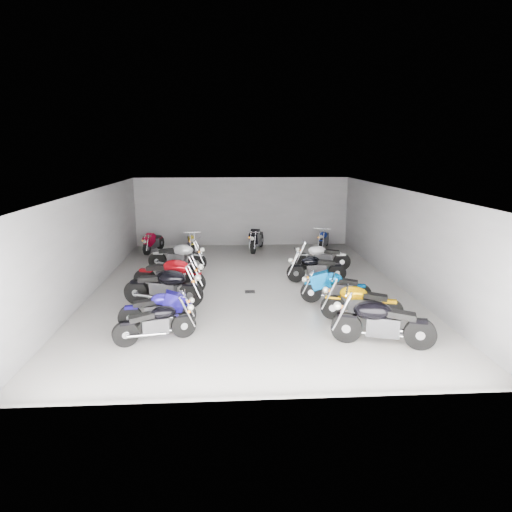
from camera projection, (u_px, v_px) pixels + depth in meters
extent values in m
plane|color=gray|center=(249.00, 287.00, 15.09)|extent=(14.00, 14.00, 0.00)
cube|color=gray|center=(242.00, 212.00, 21.54)|extent=(10.00, 0.10, 3.20)
cube|color=gray|center=(92.00, 242.00, 14.44)|extent=(0.10, 14.00, 3.20)
cube|color=gray|center=(400.00, 238.00, 15.03)|extent=(0.10, 14.00, 3.20)
cube|color=black|center=(249.00, 190.00, 14.37)|extent=(10.00, 14.00, 0.04)
cube|color=black|center=(250.00, 292.00, 14.61)|extent=(0.32, 0.32, 0.01)
cylinder|color=black|center=(184.00, 325.00, 11.00)|extent=(0.61, 0.32, 0.60)
cylinder|color=black|center=(125.00, 334.00, 10.48)|extent=(0.62, 0.34, 0.60)
cube|color=#2D2D30|center=(155.00, 326.00, 10.72)|extent=(0.67, 0.47, 0.38)
ellipsoid|color=black|center=(163.00, 313.00, 10.73)|extent=(0.73, 0.57, 0.34)
cube|color=black|center=(141.00, 317.00, 10.54)|extent=(0.63, 0.44, 0.17)
cylinder|color=black|center=(185.00, 314.00, 11.77)|extent=(0.61, 0.19, 0.60)
cylinder|color=black|center=(130.00, 317.00, 11.55)|extent=(0.62, 0.21, 0.60)
cube|color=#2D2D30|center=(157.00, 312.00, 11.64)|extent=(0.64, 0.35, 0.38)
ellipsoid|color=navy|center=(165.00, 300.00, 11.60)|extent=(0.68, 0.44, 0.34)
cube|color=black|center=(145.00, 303.00, 11.53)|extent=(0.60, 0.33, 0.17)
cylinder|color=black|center=(191.00, 295.00, 13.12)|extent=(0.74, 0.30, 0.73)
cylinder|color=black|center=(137.00, 292.00, 13.38)|extent=(0.75, 0.32, 0.73)
cube|color=#2D2D30|center=(163.00, 290.00, 13.23)|extent=(0.79, 0.49, 0.45)
ellipsoid|color=black|center=(171.00, 278.00, 13.10)|extent=(0.85, 0.61, 0.41)
cube|color=black|center=(151.00, 279.00, 13.21)|extent=(0.74, 0.46, 0.21)
cylinder|color=black|center=(194.00, 283.00, 14.30)|extent=(0.75, 0.35, 0.73)
cylinder|color=black|center=(145.00, 280.00, 14.65)|extent=(0.75, 0.37, 0.73)
cube|color=#2D2D30|center=(169.00, 278.00, 14.45)|extent=(0.81, 0.54, 0.46)
ellipsoid|color=maroon|center=(176.00, 267.00, 14.31)|extent=(0.88, 0.66, 0.41)
cube|color=black|center=(158.00, 267.00, 14.46)|extent=(0.76, 0.50, 0.21)
cylinder|color=black|center=(197.00, 262.00, 17.02)|extent=(0.70, 0.30, 0.69)
cylinder|color=black|center=(158.00, 261.00, 17.28)|extent=(0.71, 0.32, 0.69)
cube|color=#2D2D30|center=(177.00, 259.00, 17.12)|extent=(0.76, 0.48, 0.43)
ellipsoid|color=#AAABB0|center=(183.00, 250.00, 17.00)|extent=(0.81, 0.59, 0.39)
cube|color=black|center=(168.00, 251.00, 17.11)|extent=(0.71, 0.45, 0.20)
cylinder|color=black|center=(346.00, 328.00, 10.70)|extent=(0.74, 0.36, 0.72)
cylinder|color=black|center=(420.00, 334.00, 10.32)|extent=(0.74, 0.38, 0.72)
cube|color=#2D2D30|center=(383.00, 326.00, 10.48)|extent=(0.80, 0.55, 0.45)
ellipsoid|color=black|center=(373.00, 310.00, 10.46)|extent=(0.87, 0.66, 0.41)
cube|color=black|center=(400.00, 315.00, 10.33)|extent=(0.75, 0.51, 0.21)
cylinder|color=black|center=(333.00, 307.00, 12.19)|extent=(0.67, 0.32, 0.66)
cylinder|color=black|center=(391.00, 312.00, 11.84)|extent=(0.67, 0.34, 0.66)
cube|color=#2D2D30|center=(362.00, 306.00, 11.99)|extent=(0.73, 0.49, 0.41)
ellipsoid|color=#C58400|center=(353.00, 293.00, 11.97)|extent=(0.79, 0.60, 0.37)
cube|color=black|center=(375.00, 296.00, 11.85)|extent=(0.68, 0.46, 0.19)
cylinder|color=black|center=(311.00, 292.00, 13.55)|extent=(0.65, 0.28, 0.64)
cylinder|color=black|center=(361.00, 295.00, 13.28)|extent=(0.65, 0.30, 0.64)
cube|color=#2D2D30|center=(336.00, 290.00, 13.39)|extent=(0.70, 0.45, 0.40)
ellipsoid|color=#00519D|center=(329.00, 279.00, 13.36)|extent=(0.75, 0.55, 0.36)
cube|color=black|center=(347.00, 282.00, 13.27)|extent=(0.66, 0.42, 0.18)
cylinder|color=black|center=(296.00, 273.00, 15.65)|extent=(0.63, 0.14, 0.63)
cylinder|color=black|center=(337.00, 273.00, 15.71)|extent=(0.63, 0.16, 0.63)
cube|color=#2D2D30|center=(317.00, 270.00, 15.66)|extent=(0.65, 0.31, 0.39)
ellipsoid|color=black|center=(310.00, 261.00, 15.58)|extent=(0.68, 0.41, 0.35)
cube|color=black|center=(326.00, 262.00, 15.61)|extent=(0.61, 0.29, 0.18)
cylinder|color=black|center=(303.00, 261.00, 17.26)|extent=(0.65, 0.18, 0.65)
cylinder|color=black|center=(342.00, 262.00, 17.24)|extent=(0.65, 0.20, 0.65)
cube|color=#2D2D30|center=(323.00, 259.00, 17.23)|extent=(0.68, 0.35, 0.40)
ellipsoid|color=silver|center=(317.00, 251.00, 17.16)|extent=(0.71, 0.45, 0.36)
cube|color=black|center=(331.00, 252.00, 17.16)|extent=(0.63, 0.33, 0.18)
cylinder|color=black|center=(147.00, 249.00, 19.69)|extent=(0.29, 0.59, 0.58)
cylinder|color=black|center=(160.00, 243.00, 20.93)|extent=(0.30, 0.59, 0.58)
cube|color=#2D2D30|center=(154.00, 244.00, 20.29)|extent=(0.43, 0.64, 0.36)
ellipsoid|color=#A5001E|center=(151.00, 238.00, 20.04)|extent=(0.53, 0.69, 0.33)
cube|color=black|center=(156.00, 237.00, 20.51)|extent=(0.41, 0.60, 0.16)
cylinder|color=black|center=(193.00, 249.00, 19.58)|extent=(0.21, 0.59, 0.58)
cylinder|color=black|center=(190.00, 243.00, 20.83)|extent=(0.22, 0.59, 0.58)
cube|color=#2D2D30|center=(191.00, 244.00, 20.19)|extent=(0.36, 0.62, 0.36)
ellipsoid|color=yellow|center=(192.00, 239.00, 19.93)|extent=(0.45, 0.66, 0.32)
cube|color=black|center=(191.00, 237.00, 20.40)|extent=(0.34, 0.58, 0.16)
cylinder|color=black|center=(253.00, 247.00, 19.90)|extent=(0.31, 0.68, 0.66)
cylinder|color=black|center=(260.00, 240.00, 21.33)|extent=(0.33, 0.68, 0.66)
cube|color=#2D2D30|center=(257.00, 241.00, 20.59)|extent=(0.49, 0.74, 0.42)
ellipsoid|color=black|center=(256.00, 235.00, 20.30)|extent=(0.60, 0.79, 0.37)
cube|color=black|center=(259.00, 233.00, 20.84)|extent=(0.46, 0.69, 0.19)
cylinder|color=black|center=(321.00, 245.00, 20.32)|extent=(0.32, 0.60, 0.59)
cylinder|color=black|center=(326.00, 240.00, 21.57)|extent=(0.34, 0.61, 0.59)
cube|color=#2D2D30|center=(324.00, 241.00, 20.92)|extent=(0.48, 0.66, 0.37)
ellipsoid|color=#152D97|center=(323.00, 235.00, 20.67)|extent=(0.57, 0.72, 0.33)
cube|color=black|center=(325.00, 234.00, 21.14)|extent=(0.44, 0.62, 0.17)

